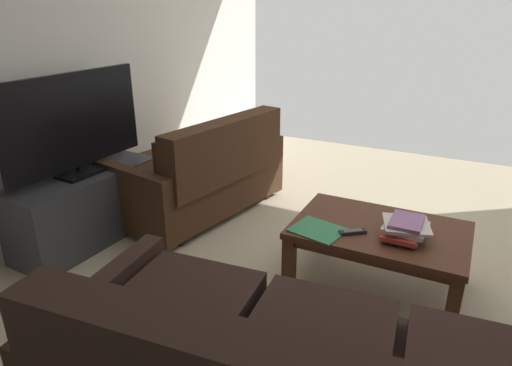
% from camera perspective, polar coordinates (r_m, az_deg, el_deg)
% --- Properties ---
extents(ground_plane, '(4.83, 5.58, 0.01)m').
position_cam_1_polar(ground_plane, '(3.05, 16.38, -12.08)').
color(ground_plane, beige).
extents(wall_right, '(0.12, 5.58, 2.69)m').
position_cam_1_polar(wall_right, '(3.76, -21.33, 15.70)').
color(wall_right, white).
rests_on(wall_right, ground).
extents(loveseat_near, '(1.04, 1.53, 0.83)m').
position_cam_1_polar(loveseat_near, '(3.74, -6.82, 1.33)').
color(loveseat_near, black).
rests_on(loveseat_near, ground).
extents(coffee_table, '(1.01, 0.67, 0.40)m').
position_cam_1_polar(coffee_table, '(2.84, 15.24, -6.58)').
color(coffee_table, '#4C2819').
rests_on(coffee_table, ground).
extents(tv_stand, '(0.46, 1.13, 0.52)m').
position_cam_1_polar(tv_stand, '(3.53, -20.53, -2.90)').
color(tv_stand, '#38383D').
rests_on(tv_stand, ground).
extents(flat_tv, '(0.21, 1.12, 0.71)m').
position_cam_1_polar(flat_tv, '(3.33, -21.98, 6.98)').
color(flat_tv, black).
rests_on(flat_tv, tv_stand).
extents(book_stack, '(0.31, 0.31, 0.11)m').
position_cam_1_polar(book_stack, '(2.72, 18.24, -5.44)').
color(book_stack, '#996699').
rests_on(book_stack, coffee_table).
extents(tv_remote, '(0.15, 0.13, 0.02)m').
position_cam_1_polar(tv_remote, '(2.70, 12.08, -6.06)').
color(tv_remote, black).
rests_on(tv_remote, coffee_table).
extents(loose_magazine, '(0.33, 0.30, 0.01)m').
position_cam_1_polar(loose_magazine, '(2.70, 7.81, -5.87)').
color(loose_magazine, '#337F51').
rests_on(loose_magazine, coffee_table).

